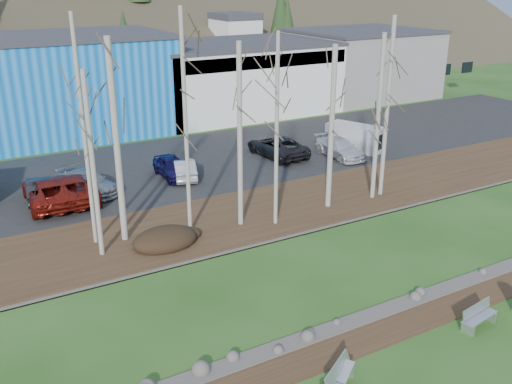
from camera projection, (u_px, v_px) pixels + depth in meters
ground at (445, 351)px, 20.83m from camera, size 200.00×200.00×0.00m
dirt_strip at (405, 322)px, 22.53m from camera, size 80.00×1.80×0.03m
near_bank_rocks at (387, 310)px, 23.34m from camera, size 80.00×0.80×0.50m
river at (328, 268)px, 26.67m from camera, size 80.00×8.00×0.90m
far_bank_rocks at (281, 236)px, 30.00m from camera, size 80.00×0.80×0.46m
far_bank at (251, 214)px, 32.57m from camera, size 80.00×7.00×0.15m
parking_lot at (180, 165)px, 41.09m from camera, size 80.00×14.00×0.14m
building_blue at (48, 85)px, 48.21m from camera, size 20.40×12.24×8.30m
building_white at (236, 77)px, 56.82m from camera, size 18.36×12.24×6.80m
building_grey at (361, 63)px, 64.17m from camera, size 14.28×12.24×7.30m
bench_intact at (478, 316)px, 22.13m from camera, size 1.85×0.80×0.90m
bench_damaged at (338, 377)px, 18.80m from camera, size 1.89×1.46×0.82m
dirt_mound at (165, 239)px, 28.58m from camera, size 3.34×2.36×0.66m
birch_0 at (93, 167)px, 26.17m from camera, size 0.23×0.23×8.92m
birch_1 at (84, 135)px, 27.04m from camera, size 0.20×0.20×11.23m
birch_2 at (117, 144)px, 27.54m from camera, size 0.32×0.32×10.14m
birch_3 at (186, 126)px, 28.17m from camera, size 0.21×0.21×11.41m
birch_4 at (240, 137)px, 29.42m from camera, size 0.27×0.27×9.72m
birch_5 at (277, 124)px, 31.48m from camera, size 0.20×0.20×10.00m
birch_6 at (276, 143)px, 29.63m from camera, size 0.21×0.21×9.03m
birch_7 at (331, 129)px, 31.92m from camera, size 0.30×0.30×9.29m
birch_8 at (378, 119)px, 33.17m from camera, size 0.26×0.26×9.77m
birch_9 at (387, 109)px, 33.51m from camera, size 0.26×0.26×10.65m
car_1 at (39, 189)px, 34.30m from camera, size 2.01×4.33×1.37m
car_2 at (70, 188)px, 34.12m from camera, size 2.89×5.88×1.61m
car_3 at (88, 182)px, 35.37m from camera, size 3.52×5.07×1.36m
car_4 at (173, 167)px, 38.09m from camera, size 1.80×4.27×1.44m
car_5 at (184, 169)px, 38.00m from camera, size 2.46×4.16×1.30m
car_6 at (277, 146)px, 42.57m from camera, size 2.83×5.69×1.55m
car_7 at (340, 148)px, 42.44m from camera, size 2.18×4.83×1.37m
car_8 at (50, 191)px, 33.57m from camera, size 2.89×5.88×1.61m
van_white at (357, 138)px, 44.10m from camera, size 3.31×4.74×1.91m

